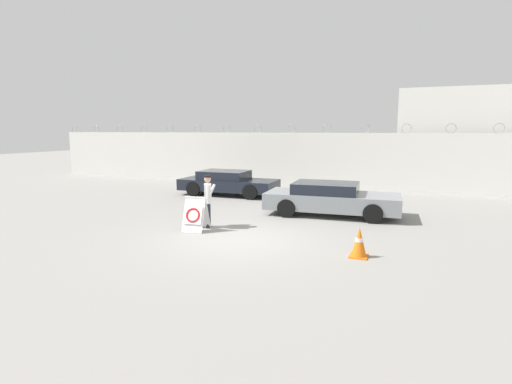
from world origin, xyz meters
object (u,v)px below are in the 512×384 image
Objects in this scene: barricade_sign at (195,214)px; security_guard at (208,199)px; parked_car_rear_sedan at (331,198)px; traffic_cone_near at (359,242)px; parked_car_front_coupe at (228,183)px.

barricade_sign is 0.63× the size of security_guard.
parked_car_rear_sedan reaches higher than barricade_sign.
parked_car_rear_sedan is (3.19, 3.30, -0.31)m from security_guard.
traffic_cone_near is 0.16× the size of parked_car_front_coupe.
parked_car_front_coupe is at bearing 134.67° from traffic_cone_near.
barricade_sign is 5.09m from parked_car_rear_sedan.
security_guard is 6.37m from parked_car_front_coupe.
security_guard is at bearing 165.36° from traffic_cone_near.
parked_car_rear_sedan is at bearing -74.31° from security_guard.
parked_car_front_coupe is 6.07m from parked_car_rear_sedan.
parked_car_rear_sedan is (5.46, -2.64, 0.01)m from parked_car_front_coupe.
security_guard is (0.14, 0.55, 0.39)m from barricade_sign.
traffic_cone_near is at bearing -47.54° from parked_car_front_coupe.
security_guard is at bearing -71.30° from parked_car_front_coupe.
barricade_sign is at bearing 135.29° from security_guard.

